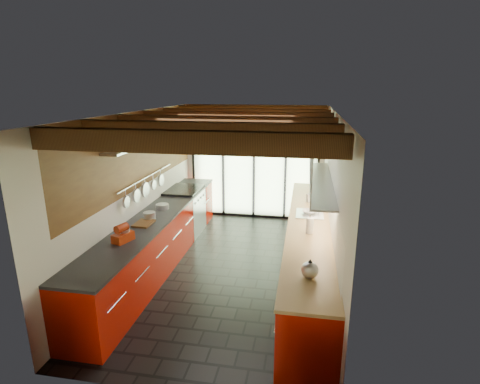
{
  "coord_description": "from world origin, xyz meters",
  "views": [
    {
      "loc": [
        1.17,
        -5.65,
        2.99
      ],
      "look_at": [
        0.09,
        0.4,
        1.25
      ],
      "focal_mm": 28.0,
      "sensor_mm": 36.0,
      "label": 1
    }
  ],
  "objects_px": {
    "kettle": "(310,269)",
    "soap_bottle": "(310,196)",
    "paper_towel": "(310,226)",
    "stand_mixer": "(123,234)",
    "bowl": "(309,212)"
  },
  "relations": [
    {
      "from": "kettle",
      "to": "paper_towel",
      "type": "bearing_deg",
      "value": 90.0
    },
    {
      "from": "kettle",
      "to": "paper_towel",
      "type": "xyz_separation_m",
      "value": [
        0.0,
        1.32,
        0.02
      ]
    },
    {
      "from": "soap_bottle",
      "to": "stand_mixer",
      "type": "bearing_deg",
      "value": -137.62
    },
    {
      "from": "paper_towel",
      "to": "soap_bottle",
      "type": "xyz_separation_m",
      "value": [
        0.0,
        1.58,
        -0.01
      ]
    },
    {
      "from": "kettle",
      "to": "bowl",
      "type": "relative_size",
      "value": 1.03
    },
    {
      "from": "kettle",
      "to": "soap_bottle",
      "type": "distance_m",
      "value": 2.9
    },
    {
      "from": "stand_mixer",
      "to": "kettle",
      "type": "height_order",
      "value": "stand_mixer"
    },
    {
      "from": "soap_bottle",
      "to": "bowl",
      "type": "relative_size",
      "value": 0.91
    },
    {
      "from": "kettle",
      "to": "soap_bottle",
      "type": "height_order",
      "value": "kettle"
    },
    {
      "from": "kettle",
      "to": "paper_towel",
      "type": "height_order",
      "value": "paper_towel"
    },
    {
      "from": "stand_mixer",
      "to": "paper_towel",
      "type": "height_order",
      "value": "paper_towel"
    },
    {
      "from": "kettle",
      "to": "soap_bottle",
      "type": "xyz_separation_m",
      "value": [
        0.0,
        2.9,
        0.01
      ]
    },
    {
      "from": "stand_mixer",
      "to": "kettle",
      "type": "bearing_deg",
      "value": -12.84
    },
    {
      "from": "bowl",
      "to": "paper_towel",
      "type": "bearing_deg",
      "value": -90.0
    },
    {
      "from": "paper_towel",
      "to": "bowl",
      "type": "height_order",
      "value": "paper_towel"
    }
  ]
}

